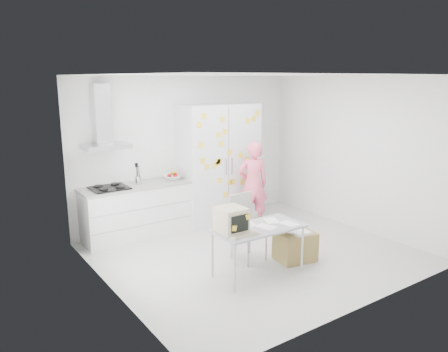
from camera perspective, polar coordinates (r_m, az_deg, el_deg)
floor at (r=6.89m, az=4.04°, el=-10.12°), size 4.50×4.00×0.02m
walls at (r=7.05m, az=0.56°, el=2.00°), size 4.52×4.01×2.70m
ceiling at (r=6.35m, az=4.42°, el=13.03°), size 4.50×4.00×0.02m
counter_run at (r=7.53m, az=-11.32°, el=-4.44°), size 1.84×0.63×1.28m
range_hood at (r=7.21m, az=-15.58°, el=6.66°), size 0.70×0.48×1.01m
tall_cabinet at (r=8.12m, az=-0.72°, el=1.63°), size 1.50×0.68×2.20m
person at (r=7.89m, az=3.77°, el=-1.12°), size 0.66×0.55×1.56m
desk at (r=5.83m, az=2.34°, el=-6.29°), size 1.27×0.65×1.01m
chair at (r=6.52m, az=2.82°, el=-6.12°), size 0.48×0.48×0.99m
cardboard_box at (r=6.64m, az=9.28°, el=-8.96°), size 0.61×0.52×0.48m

